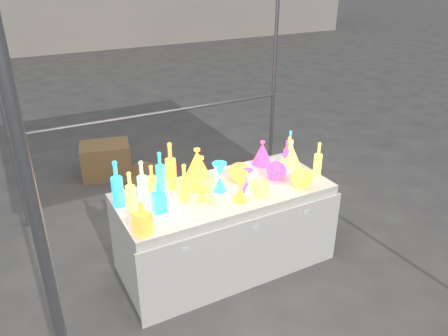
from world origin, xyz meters
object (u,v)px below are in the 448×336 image
display_table (225,228)px  cardboard_box_closed (106,160)px  globe_0 (302,179)px  lampshade_0 (197,164)px  hourglass_0 (240,187)px  bottle_0 (152,181)px

display_table → cardboard_box_closed: (-0.47, 2.28, -0.16)m
globe_0 → lampshade_0: bearing=142.8°
hourglass_0 → lampshade_0: lampshade_0 is taller
lampshade_0 → globe_0: bearing=-54.7°
globe_0 → lampshade_0: 0.90m
display_table → globe_0: globe_0 is taller
cardboard_box_closed → lampshade_0: bearing=-67.1°
display_table → bottle_0: 0.79m
bottle_0 → hourglass_0: 0.72m
bottle_0 → hourglass_0: (0.59, -0.41, -0.01)m
display_table → lampshade_0: (-0.11, 0.29, 0.52)m
bottle_0 → lampshade_0: size_ratio=0.95×
globe_0 → lampshade_0: lampshade_0 is taller
display_table → globe_0: 0.79m
lampshade_0 → hourglass_0: bearing=-92.7°
cardboard_box_closed → display_table: bearing=-65.7°
hourglass_0 → globe_0: hourglass_0 is taller
cardboard_box_closed → globe_0: (1.07, -2.53, 0.61)m
display_table → cardboard_box_closed: display_table is taller
lampshade_0 → cardboard_box_closed: bearing=82.7°
display_table → hourglass_0: 0.55m
cardboard_box_closed → globe_0: size_ratio=3.21×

